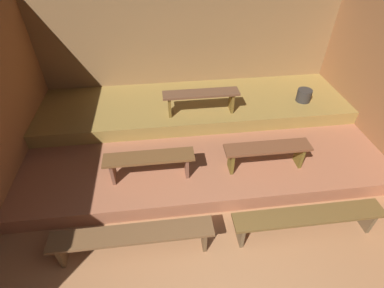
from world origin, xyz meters
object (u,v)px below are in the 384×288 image
Objects in this scene: bench_lower_right at (267,151)px; bench_floor_right at (308,218)px; pail_middle at (304,95)px; bench_lower_left at (149,161)px; bench_floor_left at (133,237)px; bench_middle_center at (201,97)px.

bench_floor_right is at bearing -77.75° from bench_lower_right.
pail_middle is (1.29, 1.54, 0.05)m from bench_lower_right.
bench_lower_left reaches higher than bench_floor_right.
bench_lower_left is 1.90m from bench_lower_right.
bench_floor_left is at bearing -141.94° from pail_middle.
bench_floor_left and bench_floor_right have the same top height.
bench_lower_left and bench_lower_right have the same top height.
bench_floor_right is 1.47× the size of bench_middle_center.
bench_middle_center reaches higher than bench_lower_left.
bench_lower_left is at bearing 77.75° from bench_floor_left.
bench_floor_right is at bearing -28.23° from bench_lower_left.
bench_middle_center is at bearing 114.22° from bench_floor_right.
bench_lower_right is 1.66m from bench_middle_center.
bench_floor_right is 2.91m from pail_middle.
bench_lower_left is at bearing 180.00° from bench_lower_right.
bench_lower_left is at bearing -154.24° from pail_middle.
bench_lower_left is 1.73m from bench_middle_center.
bench_middle_center reaches higher than bench_lower_right.
bench_lower_right is (2.15, 1.16, 0.25)m from bench_floor_left.
pail_middle reaches higher than bench_floor_right.
bench_floor_left is at bearing -102.25° from bench_lower_left.
bench_floor_left is 4.38m from pail_middle.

